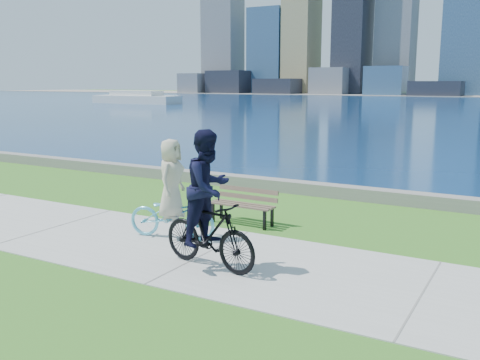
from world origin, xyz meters
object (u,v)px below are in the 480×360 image
(park_bench, at_px, (244,202))
(bollard_lamp, at_px, (167,195))
(cyclist_woman, at_px, (172,202))
(cyclist_man, at_px, (209,211))

(park_bench, distance_m, bollard_lamp, 1.82)
(cyclist_woman, relative_size, cyclist_man, 0.85)
(park_bench, distance_m, cyclist_woman, 1.98)
(park_bench, bearing_deg, cyclist_woman, -109.56)
(park_bench, xyz_separation_m, bollard_lamp, (-1.64, -0.77, 0.14))
(park_bench, xyz_separation_m, cyclist_woman, (-0.71, -1.82, 0.29))
(bollard_lamp, bearing_deg, cyclist_woman, -48.51)
(cyclist_man, bearing_deg, park_bench, 26.68)
(park_bench, height_order, bollard_lamp, bollard_lamp)
(cyclist_woman, bearing_deg, cyclist_man, -137.54)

